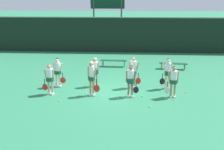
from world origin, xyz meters
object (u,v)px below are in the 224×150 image
object	(u,v)px
scoreboard	(108,6)
tennis_ball_0	(142,96)
tennis_ball_7	(59,101)
tennis_ball_2	(186,92)
player_2	(131,78)
player_6	(133,70)
bench_courtside	(173,64)
player_1	(92,76)
player_5	(95,70)
tennis_ball_1	(52,83)
tennis_ball_10	(86,93)
player_0	(50,77)
tennis_ball_4	(165,99)
tennis_ball_9	(173,99)
player_4	(58,70)
tennis_ball_3	(78,96)
player_7	(168,71)
tennis_ball_6	(150,107)
tennis_ball_5	(118,98)
tennis_ball_11	(40,80)
bench_far	(114,61)
player_3	(173,79)
tennis_ball_8	(162,85)

from	to	relation	value
scoreboard	tennis_ball_0	distance (m)	12.97
tennis_ball_7	tennis_ball_2	bearing A→B (deg)	13.64
player_2	player_6	bearing A→B (deg)	93.30
bench_courtside	player_6	distance (m)	4.88
player_1	player_5	world-z (taller)	player_1
player_5	tennis_ball_1	bearing A→B (deg)	-174.00
scoreboard	tennis_ball_10	bearing A→B (deg)	-91.41
scoreboard	player_0	distance (m)	12.55
player_0	tennis_ball_4	distance (m)	5.93
player_2	tennis_ball_9	bearing A→B (deg)	0.88
player_2	player_4	bearing A→B (deg)	172.45
tennis_ball_3	bench_courtside	bearing A→B (deg)	43.67
tennis_ball_0	tennis_ball_2	bearing A→B (deg)	16.20
player_1	player_7	size ratio (longest dim) A/B	1.05
player_7	player_6	bearing A→B (deg)	-178.69
player_1	tennis_ball_6	bearing A→B (deg)	-14.33
player_2	player_7	world-z (taller)	player_7
tennis_ball_5	tennis_ball_11	bearing A→B (deg)	150.30
bench_far	tennis_ball_0	bearing A→B (deg)	-71.87
tennis_ball_1	tennis_ball_7	xyz separation A→B (m)	(1.07, -2.54, -0.00)
player_3	tennis_ball_9	size ratio (longest dim) A/B	24.57
player_7	tennis_ball_7	xyz separation A→B (m)	(-5.43, -2.15, -0.96)
bench_far	tennis_ball_11	bearing A→B (deg)	-140.52
player_3	tennis_ball_3	distance (m)	4.84
player_7	tennis_ball_10	size ratio (longest dim) A/B	25.16
player_4	tennis_ball_3	distance (m)	2.18
player_3	player_6	bearing A→B (deg)	147.14
player_0	tennis_ball_8	size ratio (longest dim) A/B	23.24
tennis_ball_4	tennis_ball_7	xyz separation A→B (m)	(-5.15, -0.59, -0.00)
player_2	tennis_ball_4	xyz separation A→B (m)	(1.73, -0.27, -0.93)
bench_courtside	player_1	xyz separation A→B (m)	(-4.95, -5.18, 0.68)
tennis_ball_4	tennis_ball_6	world-z (taller)	tennis_ball_6
tennis_ball_6	tennis_ball_0	bearing A→B (deg)	102.99
tennis_ball_6	bench_courtside	bearing A→B (deg)	72.05
player_1	tennis_ball_8	distance (m)	4.22
tennis_ball_0	player_2	bearing A→B (deg)	-179.56
player_4	player_7	size ratio (longest dim) A/B	0.97
tennis_ball_1	tennis_ball_4	world-z (taller)	same
tennis_ball_3	player_5	bearing A→B (deg)	66.30
scoreboard	tennis_ball_6	xyz separation A→B (m)	(2.90, -13.40, -3.85)
bench_far	player_6	bearing A→B (deg)	-72.16
scoreboard	tennis_ball_2	bearing A→B (deg)	-66.59
player_5	tennis_ball_2	world-z (taller)	player_5
tennis_ball_10	tennis_ball_0	bearing A→B (deg)	-4.61
player_3	tennis_ball_10	distance (m)	4.51
player_5	tennis_ball_10	xyz separation A→B (m)	(-0.36, -1.20, -0.93)
player_1	tennis_ball_1	xyz separation A→B (m)	(-2.55, 1.62, -1.02)
player_3	player_0	bearing A→B (deg)	-179.79
player_5	player_6	size ratio (longest dim) A/B	0.95
player_2	tennis_ball_6	world-z (taller)	player_2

